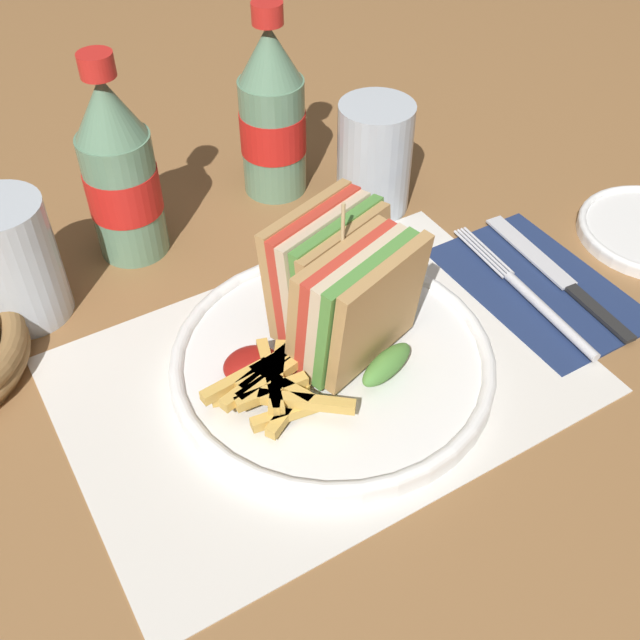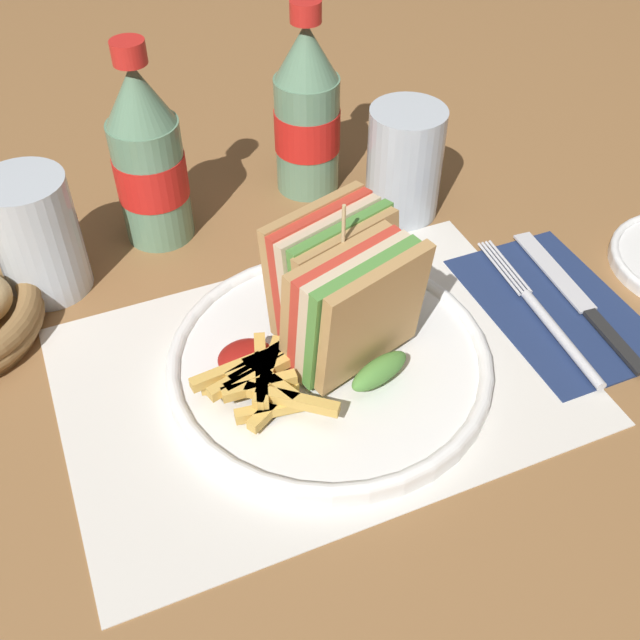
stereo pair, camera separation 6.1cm
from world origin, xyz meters
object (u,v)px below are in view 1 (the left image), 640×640
fork (535,301)px  glass_near (374,158)px  club_sandwich (342,291)px  knife (558,276)px  coke_bottle_near (120,173)px  plate_main (332,360)px  glass_far (14,262)px  coke_bottle_far (272,116)px

fork → glass_near: glass_near is taller
club_sandwich → fork: 0.20m
fork → knife: (0.04, 0.02, -0.00)m
knife → glass_near: size_ratio=1.71×
fork → coke_bottle_near: (-0.28, 0.27, 0.08)m
plate_main → glass_far: (-0.20, 0.20, 0.05)m
coke_bottle_far → glass_near: 0.11m
club_sandwich → knife: (0.23, -0.03, -0.06)m
coke_bottle_near → coke_bottle_far: same height
coke_bottle_far → coke_bottle_near: bearing=-172.6°
plate_main → glass_far: size_ratio=2.32×
club_sandwich → glass_far: (-0.22, 0.19, -0.01)m
plate_main → knife: bearing=-3.2°
coke_bottle_far → fork: bearing=-69.4°
glass_far → coke_bottle_far: bearing=12.2°
club_sandwich → glass_near: club_sandwich is taller
fork → glass_far: bearing=153.5°
plate_main → knife: plate_main is taller
fork → glass_near: size_ratio=1.72×
coke_bottle_far → glass_far: bearing=-167.8°
club_sandwich → coke_bottle_far: (0.07, 0.25, 0.02)m
glass_far → fork: bearing=-30.2°
coke_bottle_near → glass_near: 0.25m
glass_far → plate_main: bearing=-45.3°
plate_main → coke_bottle_near: 0.26m
fork → knife: size_ratio=1.00×
knife → glass_near: bearing=117.0°
coke_bottle_near → glass_far: size_ratio=1.73×
fork → glass_far: size_ratio=1.72×
plate_main → fork: (0.20, -0.03, -0.00)m
club_sandwich → fork: (0.18, -0.04, -0.06)m
coke_bottle_near → plate_main: bearing=-70.9°
glass_far → glass_near: bearing=-3.3°
fork → coke_bottle_near: size_ratio=0.99×
fork → plate_main: bearing=175.1°
fork → glass_near: (-0.04, 0.21, 0.05)m
coke_bottle_near → coke_bottle_far: 0.17m
coke_bottle_near → fork: bearing=-43.9°
coke_bottle_far → glass_far: 0.29m
coke_bottle_far → club_sandwich: bearing=-105.8°
club_sandwich → fork: club_sandwich is taller
plate_main → glass_near: bearing=48.4°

